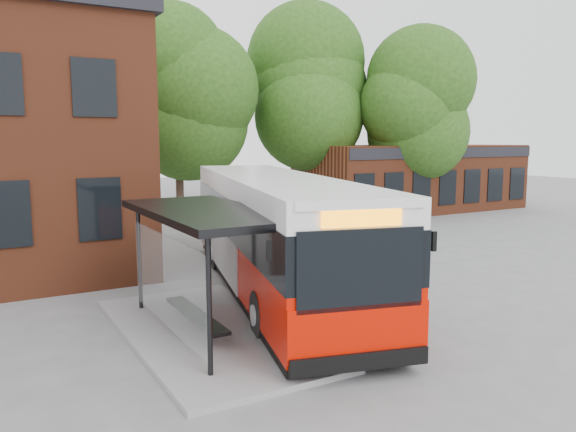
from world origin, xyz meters
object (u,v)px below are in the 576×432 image
bicycle_7 (412,213)px  city_bus (274,234)px  bicycle_2 (381,217)px  bicycle_1 (366,217)px  bicycle_0 (334,217)px  bicycle_4 (383,214)px  bus_shelter (208,272)px  bicycle_5 (387,215)px  bicycle_6 (403,215)px  bicycle_3 (358,214)px

bicycle_7 → city_bus: bearing=134.7°
bicycle_2 → bicycle_7: 2.53m
bicycle_1 → bicycle_2: bicycle_1 is taller
bicycle_0 → bicycle_4: bearing=-74.4°
bus_shelter → bicycle_7: size_ratio=4.62×
bicycle_2 → bicycle_1: bearing=46.4°
bus_shelter → city_bus: bearing=39.9°
bicycle_1 → bicycle_5: 1.63m
bicycle_2 → city_bus: bearing=113.4°
bus_shelter → bicycle_5: bearing=37.8°
bicycle_0 → bicycle_6: (3.65, -1.04, 0.01)m
bicycle_4 → bicycle_3: bearing=85.5°
bicycle_3 → bicycle_2: bearing=-169.8°
city_bus → bicycle_6: bearing=48.6°
bicycle_5 → bicycle_7: 1.54m
bicycle_5 → bus_shelter: bearing=134.3°
bicycle_0 → bicycle_5: (2.98, -0.54, -0.01)m
bicycle_0 → bicycle_6: 3.80m
bicycle_6 → bicycle_2: bearing=117.1°
bus_shelter → bicycle_4: bus_shelter is taller
bicycle_1 → bicycle_6: (2.28, -0.21, -0.02)m
bicycle_6 → city_bus: bearing=145.6°
bicycle_3 → bicycle_4: (1.71, 0.05, -0.11)m
bicycle_0 → bicycle_7: bearing=-85.1°
bicycle_6 → bicycle_7: bicycle_6 is taller
bicycle_0 → bicycle_7: bicycle_0 is taller
bicycle_1 → bicycle_4: bearing=-83.9°
bus_shelter → bicycle_1: 16.81m
bicycle_1 → city_bus: bearing=110.2°
bicycle_2 → bicycle_4: size_ratio=1.15×
bus_shelter → bicycle_7: bus_shelter is taller
bicycle_5 → bicycle_7: (1.53, -0.20, 0.01)m
bicycle_4 → bicycle_5: size_ratio=1.05×
bus_shelter → city_bus: (3.03, 2.53, 0.23)m
city_bus → bicycle_4: size_ratio=8.47×
bus_shelter → bicycle_5: (14.40, 11.16, -1.01)m
bicycle_2 → bicycle_5: size_ratio=1.22×
bus_shelter → bicycle_5: bus_shelter is taller
bicycle_3 → bicycle_4: bicycle_3 is taller
city_bus → bicycle_4: city_bus is taller
bus_shelter → bicycle_4: size_ratio=4.50×
bicycle_5 → bicycle_0: bearing=86.3°
bicycle_1 → bicycle_0: bearing=38.3°
city_bus → bus_shelter: bearing=-125.6°
bicycle_1 → bicycle_6: 2.29m
bicycle_5 → bicycle_7: bicycle_7 is taller
bicycle_7 → bicycle_5: bearing=93.9°
bicycle_2 → bicycle_6: size_ratio=1.02×
city_bus → bicycle_5: bearing=51.7°
bus_shelter → bicycle_6: size_ratio=3.96×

